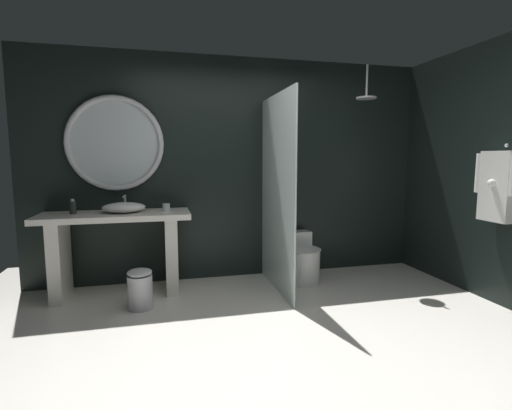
{
  "coord_description": "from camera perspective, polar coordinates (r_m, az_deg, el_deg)",
  "views": [
    {
      "loc": [
        -0.88,
        -2.62,
        1.44
      ],
      "look_at": [
        0.0,
        0.96,
        0.98
      ],
      "focal_mm": 26.76,
      "sensor_mm": 36.0,
      "label": 1
    }
  ],
  "objects": [
    {
      "name": "round_wall_mirror",
      "position": [
        4.46,
        -20.31,
        8.65
      ],
      "size": [
        1.03,
        0.06,
        1.03
      ],
      "color": "#B7B7BC"
    },
    {
      "name": "side_wall_right",
      "position": [
        4.68,
        29.88,
        4.45
      ],
      "size": [
        0.1,
        2.47,
        2.6
      ],
      "primitive_type": "cube",
      "color": "black",
      "rests_on": "ground_plane"
    },
    {
      "name": "waste_bin",
      "position": [
        3.89,
        -16.94,
        -11.86
      ],
      "size": [
        0.23,
        0.23,
        0.39
      ],
      "color": "#B7B7BC",
      "rests_on": "ground_plane"
    },
    {
      "name": "soap_dispenser",
      "position": [
        4.31,
        -25.7,
        -0.31
      ],
      "size": [
        0.06,
        0.06,
        0.16
      ],
      "color": "#282D28",
      "rests_on": "vanity_counter"
    },
    {
      "name": "tumbler_cup",
      "position": [
        4.21,
        -13.28,
        -0.33
      ],
      "size": [
        0.08,
        0.08,
        0.08
      ],
      "primitive_type": "cylinder",
      "color": "silver",
      "rests_on": "vanity_counter"
    },
    {
      "name": "hanging_bathrobe",
      "position": [
        4.28,
        32.42,
        2.84
      ],
      "size": [
        0.2,
        0.5,
        0.74
      ],
      "color": "#B7B7BC"
    },
    {
      "name": "vessel_sink",
      "position": [
        4.23,
        -19.15,
        -0.34
      ],
      "size": [
        0.44,
        0.36,
        0.17
      ],
      "color": "white",
      "rests_on": "vanity_counter"
    },
    {
      "name": "rain_shower_head",
      "position": [
        4.76,
        16.18,
        15.5
      ],
      "size": [
        0.23,
        0.23,
        0.38
      ],
      "color": "#B7B7BC"
    },
    {
      "name": "back_wall_panel",
      "position": [
        4.61,
        -2.88,
        5.36
      ],
      "size": [
        4.8,
        0.1,
        2.6
      ],
      "primitive_type": "cube",
      "color": "black",
      "rests_on": "ground_plane"
    },
    {
      "name": "shower_glass_panel",
      "position": [
        4.09,
        3.18,
        1.64
      ],
      "size": [
        0.02,
        1.17,
        2.1
      ],
      "primitive_type": "cube",
      "color": "silver",
      "rests_on": "ground_plane"
    },
    {
      "name": "toilet",
      "position": [
        4.55,
        6.56,
        -8.11
      ],
      "size": [
        0.43,
        0.61,
        0.55
      ],
      "color": "white",
      "rests_on": "ground_plane"
    },
    {
      "name": "ground_plane",
      "position": [
        3.12,
        4.46,
        -20.4
      ],
      "size": [
        5.76,
        5.76,
        0.0
      ],
      "primitive_type": "plane",
      "color": "silver"
    },
    {
      "name": "vanity_counter",
      "position": [
        4.28,
        -20.11,
        -5.31
      ],
      "size": [
        1.52,
        0.59,
        0.87
      ],
      "color": "silver",
      "rests_on": "ground_plane"
    }
  ]
}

